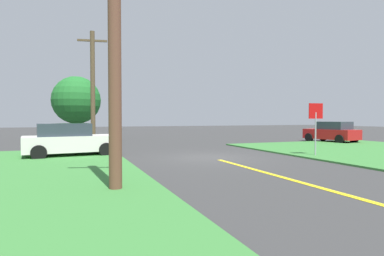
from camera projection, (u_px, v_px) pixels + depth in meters
name	position (u px, v px, depth m)	size (l,w,h in m)	color
ground_plane	(210.00, 157.00, 15.03)	(120.00, 120.00, 0.00)	#353535
lane_stripe_center	(348.00, 195.00, 7.58)	(0.20, 14.00, 0.01)	yellow
stop_sign	(316.00, 119.00, 15.24)	(0.74, 0.15, 2.60)	#9EA0A8
parked_car_near_building	(70.00, 140.00, 15.40)	(4.51, 2.41, 1.62)	white
car_on_crossroad	(332.00, 132.00, 24.53)	(2.49, 4.21, 1.62)	red
utility_pole_near	(114.00, 34.00, 7.90)	(1.76, 0.63, 7.80)	brown
utility_pole_mid	(93.00, 88.00, 19.73)	(1.79, 0.46, 7.32)	brown
oak_tree_left	(76.00, 100.00, 26.88)	(4.05, 4.05, 5.46)	brown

